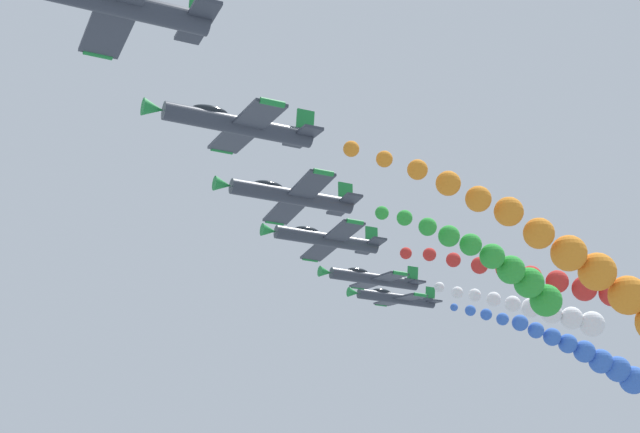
% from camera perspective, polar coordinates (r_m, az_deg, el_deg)
% --- Properties ---
extents(airplane_lead, '(9.57, 10.35, 2.34)m').
position_cam_1_polar(airplane_lead, '(44.68, -12.41, 12.20)').
color(airplane_lead, '#333842').
extents(airplane_left_inner, '(9.51, 10.35, 2.73)m').
position_cam_1_polar(airplane_left_inner, '(57.30, -4.92, 5.39)').
color(airplane_left_inner, '#333842').
extents(smoke_trail_left_inner, '(3.38, 29.01, 13.69)m').
position_cam_1_polar(smoke_trail_left_inner, '(67.76, 17.62, -5.01)').
color(smoke_trail_left_inner, orange).
extents(airplane_right_inner, '(9.56, 10.35, 2.32)m').
position_cam_1_polar(airplane_right_inner, '(68.35, -1.77, 1.23)').
color(airplane_right_inner, '#333842').
extents(smoke_trail_right_inner, '(4.72, 17.68, 5.70)m').
position_cam_1_polar(smoke_trail_right_inner, '(77.21, 10.89, -3.18)').
color(smoke_trail_right_inner, green).
extents(airplane_left_outer, '(9.56, 10.35, 2.32)m').
position_cam_1_polar(airplane_left_outer, '(80.45, 0.29, -1.32)').
color(airplane_left_outer, '#333842').
extents(smoke_trail_left_outer, '(5.87, 19.68, 4.45)m').
position_cam_1_polar(smoke_trail_left_outer, '(87.39, 13.41, -3.67)').
color(smoke_trail_left_outer, red).
extents(airplane_right_outer, '(9.50, 10.35, 2.79)m').
position_cam_1_polar(airplane_right_outer, '(93.70, 3.09, -3.63)').
color(airplane_right_outer, '#333842').
extents(smoke_trail_right_outer, '(4.48, 17.83, 4.39)m').
position_cam_1_polar(smoke_trail_right_outer, '(101.37, 13.35, -5.52)').
color(smoke_trail_right_outer, white).
extents(airplane_trailing, '(9.48, 10.35, 2.86)m').
position_cam_1_polar(airplane_trailing, '(105.96, 4.39, -4.76)').
color(airplane_trailing, '#333842').
extents(smoke_trail_trailing, '(3.24, 25.20, 8.28)m').
position_cam_1_polar(smoke_trail_trailing, '(117.69, 15.56, -7.93)').
color(smoke_trail_trailing, blue).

